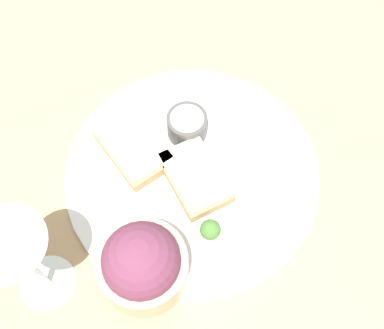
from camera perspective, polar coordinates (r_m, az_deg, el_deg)
The scene contains 8 objects.
ground_plane at distance 0.65m, azimuth -0.00°, elevation -1.36°, with size 4.00×4.00×0.00m, color tan.
dinner_plate at distance 0.64m, azimuth -0.00°, elevation -1.09°, with size 0.34×0.34×0.01m.
salad_bowl at distance 0.55m, azimuth -5.92°, elevation -11.65°, with size 0.10×0.10×0.10m.
sauce_ramekin at distance 0.65m, azimuth -0.59°, elevation 4.75°, with size 0.05×0.05×0.04m.
cheese_toast_near at distance 0.62m, azimuth 0.36°, elevation -1.52°, with size 0.12×0.11×0.03m.
cheese_toast_far at distance 0.64m, azimuth -6.92°, elevation 2.03°, with size 0.12×0.11×0.03m.
wine_glass at distance 0.53m, azimuth -19.68°, elevation -10.37°, with size 0.08×0.08×0.16m.
garnish at distance 0.59m, azimuth 2.18°, elevation -7.73°, with size 0.03×0.03×0.03m.
Camera 1 is at (-0.13, 0.25, 0.59)m, focal length 45.00 mm.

